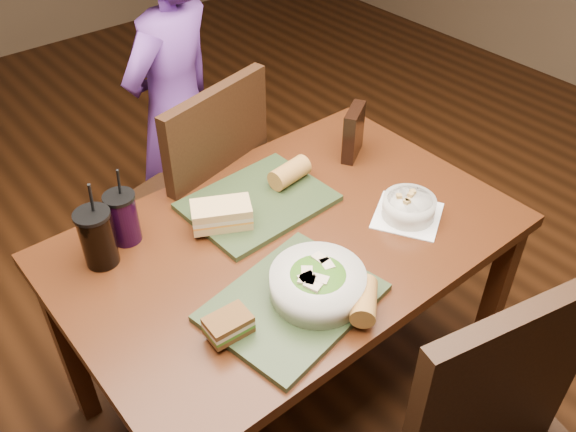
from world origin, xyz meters
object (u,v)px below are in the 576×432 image
object	(u,v)px
chip_bag	(353,133)
salad_bowl	(318,283)
baguette_near	(364,301)
cup_cola	(97,238)
baguette_far	(290,173)
tray_near	(293,302)
sandwich_near	(228,325)
dining_table	(288,257)
tray_far	(258,202)
diner	(175,110)
soup_bowl	(409,207)
cup_berry	(123,217)
sandwich_far	(222,214)
chair_far	(206,193)

from	to	relation	value
chip_bag	salad_bowl	bearing A→B (deg)	-172.88
baguette_near	cup_cola	xyz separation A→B (m)	(-0.41, 0.59, 0.04)
cup_cola	baguette_far	bearing A→B (deg)	-5.36
tray_near	sandwich_near	world-z (taller)	sandwich_near
dining_table	tray_far	distance (m)	0.20
diner	soup_bowl	distance (m)	1.11
dining_table	tray_near	world-z (taller)	tray_near
baguette_near	baguette_far	xyz separation A→B (m)	(0.20, 0.53, 0.00)
dining_table	baguette_far	xyz separation A→B (m)	(0.15, 0.18, 0.14)
tray_far	chip_bag	bearing A→B (deg)	2.11
soup_bowl	diner	bearing A→B (deg)	97.83
cup_berry	diner	bearing A→B (deg)	50.03
tray_near	chip_bag	size ratio (longest dim) A/B	2.39
baguette_far	cup_cola	world-z (taller)	cup_cola
tray_far	baguette_near	xyz separation A→B (m)	(-0.07, -0.52, 0.04)
sandwich_far	chair_far	bearing A→B (deg)	65.16
soup_bowl	tray_near	bearing A→B (deg)	-173.57
salad_bowl	soup_bowl	xyz separation A→B (m)	(0.43, 0.08, -0.02)
diner	baguette_far	size ratio (longest dim) A/B	10.25
tray_near	tray_far	world-z (taller)	same
salad_bowl	tray_near	bearing A→B (deg)	159.71
diner	tray_near	xyz separation A→B (m)	(-0.34, -1.15, 0.07)
sandwich_near	cup_cola	bearing A→B (deg)	104.71
baguette_near	cup_cola	distance (m)	0.72
chair_far	salad_bowl	world-z (taller)	chair_far
cup_cola	dining_table	bearing A→B (deg)	-27.16
chair_far	cup_berry	world-z (taller)	chair_far
cup_cola	tray_far	bearing A→B (deg)	-8.23
tray_far	chip_bag	xyz separation A→B (m)	(0.41, 0.02, 0.08)
chair_far	tray_near	distance (m)	0.79
dining_table	sandwich_far	bearing A→B (deg)	132.02
diner	salad_bowl	bearing A→B (deg)	56.12
sandwich_near	baguette_far	world-z (taller)	baguette_far
baguette_near	baguette_far	distance (m)	0.57
dining_table	soup_bowl	world-z (taller)	soup_bowl
salad_bowl	sandwich_near	world-z (taller)	salad_bowl
dining_table	sandwich_near	xyz separation A→B (m)	(-0.35, -0.20, 0.13)
salad_bowl	baguette_near	xyz separation A→B (m)	(0.05, -0.11, -0.01)
cup_cola	salad_bowl	bearing A→B (deg)	-52.94
dining_table	baguette_near	world-z (taller)	baguette_near
diner	chip_bag	bearing A→B (deg)	88.36
baguette_far	chip_bag	size ratio (longest dim) A/B	0.76
tray_near	cup_berry	xyz separation A→B (m)	(-0.20, 0.50, 0.07)
dining_table	baguette_far	world-z (taller)	baguette_far
dining_table	tray_far	world-z (taller)	tray_far
sandwich_near	chip_bag	xyz separation A→B (m)	(0.78, 0.38, 0.04)
soup_bowl	baguette_near	world-z (taller)	baguette_near
tray_near	soup_bowl	size ratio (longest dim) A/B	1.62
tray_near	soup_bowl	xyz separation A→B (m)	(0.49, 0.06, 0.03)
sandwich_near	baguette_far	distance (m)	0.63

